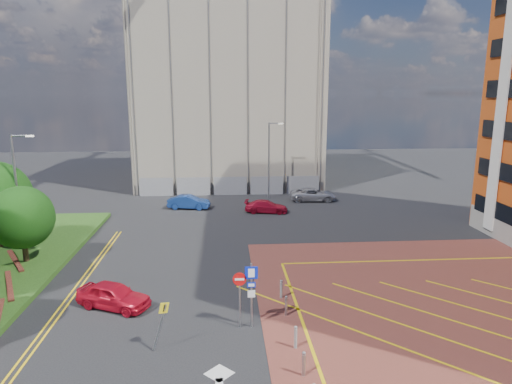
{
  "coord_description": "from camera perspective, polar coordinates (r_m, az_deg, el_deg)",
  "views": [
    {
      "loc": [
        -0.71,
        -18.8,
        10.86
      ],
      "look_at": [
        0.86,
        2.92,
        6.15
      ],
      "focal_mm": 32.0,
      "sensor_mm": 36.0,
      "label": 1
    }
  ],
  "objects": [
    {
      "name": "tree_c",
      "position": [
        32.43,
        -27.25,
        -2.85
      ],
      "size": [
        4.0,
        4.0,
        4.9
      ],
      "color": "#3D2B1C",
      "rests_on": "grass_bed"
    },
    {
      "name": "construction_building",
      "position": [
        58.8,
        -3.51,
        12.32
      ],
      "size": [
        21.2,
        19.2,
        22.0
      ],
      "primitive_type": "cube",
      "color": "gray",
      "rests_on": "ground"
    },
    {
      "name": "car_red_back",
      "position": [
        42.44,
        1.3,
        -1.82
      ],
      "size": [
        4.2,
        2.28,
        1.15
      ],
      "primitive_type": "imported",
      "rotation": [
        0.0,
        0.0,
        1.4
      ],
      "color": "#A30E25",
      "rests_on": "ground"
    },
    {
      "name": "sign_cluster",
      "position": [
        21.72,
        -1.13,
        -12.01
      ],
      "size": [
        1.17,
        0.12,
        3.2
      ],
      "color": "#9EA0A8",
      "rests_on": "ground"
    },
    {
      "name": "lamp_back",
      "position": [
        47.49,
        1.71,
        4.34
      ],
      "size": [
        1.53,
        0.16,
        8.0
      ],
      "color": "#9EA0A8",
      "rests_on": "ground"
    },
    {
      "name": "warning_sign",
      "position": [
        20.53,
        -11.75,
        -15.42
      ],
      "size": [
        0.78,
        0.42,
        2.25
      ],
      "color": "#9EA0A8",
      "rests_on": "ground"
    },
    {
      "name": "car_blue_back",
      "position": [
        44.28,
        -8.4,
        -1.25
      ],
      "size": [
        4.16,
        2.04,
        1.31
      ],
      "primitive_type": "imported",
      "rotation": [
        0.0,
        0.0,
        1.4
      ],
      "color": "navy",
      "rests_on": "ground"
    },
    {
      "name": "ground",
      "position": [
        21.72,
        -1.79,
        -17.8
      ],
      "size": [
        140.0,
        140.0,
        0.0
      ],
      "primitive_type": "plane",
      "color": "black",
      "rests_on": "ground"
    },
    {
      "name": "car_silver_back",
      "position": [
        47.41,
        7.15,
        -0.32
      ],
      "size": [
        4.87,
        2.52,
        1.31
      ],
      "primitive_type": "imported",
      "rotation": [
        0.0,
        0.0,
        1.5
      ],
      "color": "#ACACB3",
      "rests_on": "ground"
    },
    {
      "name": "bollard_row",
      "position": [
        20.26,
        5.29,
        -18.7
      ],
      "size": [
        0.14,
        11.14,
        0.9
      ],
      "color": "#9EA0A8",
      "rests_on": "forecourt"
    },
    {
      "name": "car_red_left",
      "position": [
        25.21,
        -17.38,
        -12.24
      ],
      "size": [
        4.21,
        3.04,
        1.33
      ],
      "primitive_type": "imported",
      "rotation": [
        0.0,
        0.0,
        1.15
      ],
      "color": "red",
      "rests_on": "ground"
    },
    {
      "name": "lamp_left_far",
      "position": [
        34.28,
        -27.62,
        0.38
      ],
      "size": [
        1.53,
        0.16,
        8.0
      ],
      "color": "#9EA0A8",
      "rests_on": "grass_bed"
    },
    {
      "name": "construction_fence",
      "position": [
        49.81,
        -2.08,
        0.78
      ],
      "size": [
        21.6,
        0.06,
        2.0
      ],
      "primitive_type": "cube",
      "color": "gray",
      "rests_on": "ground"
    }
  ]
}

